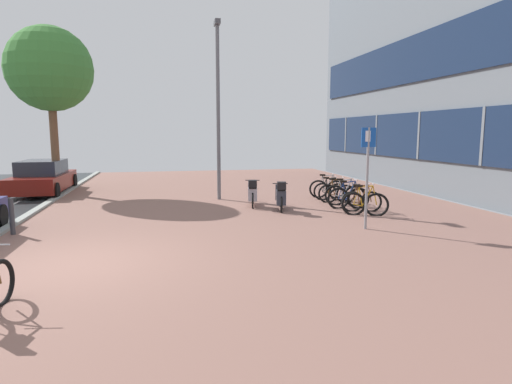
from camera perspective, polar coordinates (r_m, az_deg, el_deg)
ground at (r=8.94m, az=-13.64°, el=-8.93°), size 21.00×40.00×0.13m
bicycle_rack_00 at (r=13.57m, az=14.35°, el=-1.54°), size 1.33×0.67×1.02m
bicycle_rack_01 at (r=14.19m, az=13.92°, el=-1.19°), size 1.29×0.48×0.96m
bicycle_rack_02 at (r=14.66m, az=12.25°, el=-0.78°), size 1.42×0.48×1.02m
bicycle_rack_03 at (r=15.26m, az=11.78°, el=-0.42°), size 1.29×0.70×1.02m
bicycle_rack_04 at (r=15.80m, az=10.73°, el=-0.17°), size 1.30×0.55×0.97m
bicycle_rack_05 at (r=16.36m, az=9.89°, el=0.10°), size 1.20×0.58×0.95m
bicycle_rack_06 at (r=16.96m, az=9.48°, el=0.44°), size 1.34×0.57×1.00m
scooter_near at (r=14.78m, az=-0.46°, el=-0.17°), size 0.66×1.77×0.99m
scooter_mid at (r=14.00m, az=3.35°, el=-0.60°), size 0.70×1.71×1.02m
parked_car_far at (r=20.07m, az=-26.60°, el=1.72°), size 1.96×4.50×1.38m
parking_sign at (r=11.49m, az=14.67°, el=3.20°), size 0.40×0.07×2.66m
lamp_post at (r=16.24m, az=-5.10°, el=11.74°), size 0.20×0.52×6.58m
street_tree at (r=19.73m, az=-25.84°, el=14.50°), size 3.39×3.39×6.77m
bollard_far at (r=12.29m, az=-29.84°, el=-2.83°), size 0.12×0.12×0.93m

